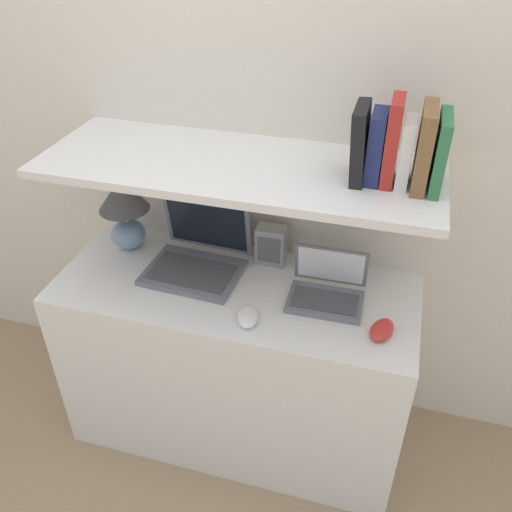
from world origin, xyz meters
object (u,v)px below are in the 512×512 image
book_green (440,153)px  book_red (393,142)px  table_lamp (124,206)px  router_box (271,245)px  laptop_small (327,290)px  book_black (360,143)px  book_white (406,152)px  computer_mouse (247,316)px  second_mouse (382,330)px  book_brown (424,148)px  laptop_large (198,256)px  book_navy (376,147)px

book_green → book_red: book_red is taller
table_lamp → book_green: (1.08, -0.07, 0.38)m
router_box → table_lamp: bearing=-174.7°
laptop_small → book_black: 0.53m
laptop_small → book_white: bearing=13.4°
table_lamp → router_box: 0.57m
book_red → computer_mouse: bearing=-148.9°
second_mouse → book_brown: bearing=79.7°
laptop_large → book_white: bearing=-0.5°
laptop_small → book_navy: size_ratio=1.23×
second_mouse → router_box: (-0.44, 0.29, 0.06)m
second_mouse → book_red: book_red is taller
computer_mouse → book_red: book_red is taller
second_mouse → book_red: 0.59m
book_red → book_navy: size_ratio=1.21×
book_red → book_black: 0.09m
computer_mouse → second_mouse: size_ratio=1.03×
book_brown → book_navy: bearing=180.0°
table_lamp → laptop_large: (0.31, -0.06, -0.13)m
table_lamp → book_brown: 1.11m
laptop_small → table_lamp: bearing=172.2°
computer_mouse → second_mouse: same height
computer_mouse → book_navy: 0.67m
second_mouse → laptop_small: bearing=147.4°
laptop_large → router_box: (0.25, 0.11, 0.02)m
second_mouse → book_red: bearing=108.8°
computer_mouse → laptop_small: bearing=38.1°
laptop_large → book_white: size_ratio=1.82×
second_mouse → book_white: 0.56m
laptop_large → book_white: 0.84m
computer_mouse → book_black: size_ratio=0.60×
laptop_small → book_red: size_ratio=1.02×
laptop_small → second_mouse: bearing=-32.6°
table_lamp → computer_mouse: bearing=-27.0°
laptop_small → book_white: 0.54m
table_lamp → book_black: bearing=-4.4°
laptop_large → second_mouse: 0.72m
book_black → second_mouse: bearing=-49.1°
computer_mouse → book_white: book_white is taller
laptop_large → book_green: 0.92m
second_mouse → book_black: bearing=130.9°
router_box → book_black: book_black is taller
computer_mouse → router_box: bearing=91.6°
computer_mouse → book_white: 0.71m
table_lamp → book_red: book_red is taller
computer_mouse → table_lamp: bearing=153.0°
laptop_small → book_brown: bearing=10.7°
laptop_large → laptop_small: laptop_large is taller
book_brown → book_red: bearing=180.0°
book_navy → book_black: book_black is taller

